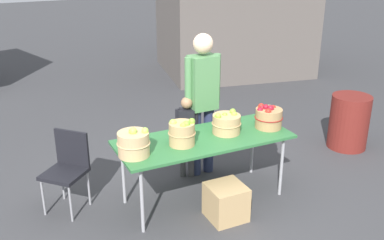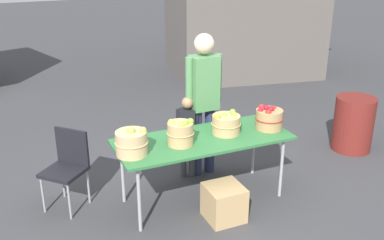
{
  "view_description": "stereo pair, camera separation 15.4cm",
  "coord_description": "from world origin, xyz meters",
  "px_view_note": "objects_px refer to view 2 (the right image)",
  "views": [
    {
      "loc": [
        -2.02,
        -3.91,
        2.7
      ],
      "look_at": [
        0.0,
        0.3,
        0.85
      ],
      "focal_mm": 41.89,
      "sensor_mm": 36.0,
      "label": 1
    },
    {
      "loc": [
        -1.88,
        -3.97,
        2.7
      ],
      "look_at": [
        0.0,
        0.3,
        0.85
      ],
      "focal_mm": 41.89,
      "sensor_mm": 36.0,
      "label": 2
    }
  ],
  "objects_px": {
    "apple_basket_red_0": "(269,118)",
    "trash_barrel": "(353,124)",
    "apple_basket_green_1": "(181,133)",
    "apple_basket_green_2": "(226,124)",
    "folding_chair": "(67,163)",
    "produce_crate": "(224,203)",
    "vendor_adult": "(204,94)",
    "apple_basket_green_0": "(132,143)",
    "child_customer": "(187,131)",
    "market_table": "(203,142)"
  },
  "relations": [
    {
      "from": "apple_basket_red_0",
      "to": "trash_barrel",
      "type": "bearing_deg",
      "value": 13.78
    },
    {
      "from": "apple_basket_green_1",
      "to": "apple_basket_green_2",
      "type": "height_order",
      "value": "apple_basket_green_1"
    },
    {
      "from": "folding_chair",
      "to": "produce_crate",
      "type": "distance_m",
      "value": 1.72
    },
    {
      "from": "apple_basket_green_2",
      "to": "vendor_adult",
      "type": "bearing_deg",
      "value": 91.45
    },
    {
      "from": "apple_basket_green_2",
      "to": "vendor_adult",
      "type": "xyz_separation_m",
      "value": [
        -0.01,
        0.55,
        0.17
      ]
    },
    {
      "from": "apple_basket_green_0",
      "to": "trash_barrel",
      "type": "xyz_separation_m",
      "value": [
        3.28,
        0.44,
        -0.5
      ]
    },
    {
      "from": "apple_basket_green_2",
      "to": "produce_crate",
      "type": "distance_m",
      "value": 0.85
    },
    {
      "from": "apple_basket_green_1",
      "to": "child_customer",
      "type": "relative_size",
      "value": 0.28
    },
    {
      "from": "market_table",
      "to": "trash_barrel",
      "type": "distance_m",
      "value": 2.51
    },
    {
      "from": "apple_basket_green_0",
      "to": "child_customer",
      "type": "height_order",
      "value": "apple_basket_green_0"
    },
    {
      "from": "apple_basket_green_0",
      "to": "produce_crate",
      "type": "bearing_deg",
      "value": -22.94
    },
    {
      "from": "folding_chair",
      "to": "market_table",
      "type": "bearing_deg",
      "value": 26.8
    },
    {
      "from": "market_table",
      "to": "produce_crate",
      "type": "relative_size",
      "value": 5.06
    },
    {
      "from": "produce_crate",
      "to": "apple_basket_green_2",
      "type": "bearing_deg",
      "value": 62.01
    },
    {
      "from": "apple_basket_green_0",
      "to": "apple_basket_red_0",
      "type": "xyz_separation_m",
      "value": [
        1.6,
        0.03,
        -0.01
      ]
    },
    {
      "from": "vendor_adult",
      "to": "trash_barrel",
      "type": "relative_size",
      "value": 2.32
    },
    {
      "from": "market_table",
      "to": "folding_chair",
      "type": "bearing_deg",
      "value": 160.76
    },
    {
      "from": "apple_basket_green_1",
      "to": "market_table",
      "type": "bearing_deg",
      "value": 10.82
    },
    {
      "from": "apple_basket_green_0",
      "to": "apple_basket_red_0",
      "type": "relative_size",
      "value": 1.03
    },
    {
      "from": "apple_basket_red_0",
      "to": "vendor_adult",
      "type": "xyz_separation_m",
      "value": [
        -0.52,
        0.62,
        0.16
      ]
    },
    {
      "from": "market_table",
      "to": "apple_basket_green_1",
      "type": "bearing_deg",
      "value": -169.18
    },
    {
      "from": "apple_basket_green_0",
      "to": "child_customer",
      "type": "bearing_deg",
      "value": 36.16
    },
    {
      "from": "market_table",
      "to": "child_customer",
      "type": "height_order",
      "value": "child_customer"
    },
    {
      "from": "apple_basket_green_0",
      "to": "trash_barrel",
      "type": "bearing_deg",
      "value": 7.7
    },
    {
      "from": "apple_basket_red_0",
      "to": "trash_barrel",
      "type": "height_order",
      "value": "apple_basket_red_0"
    },
    {
      "from": "apple_basket_green_2",
      "to": "produce_crate",
      "type": "bearing_deg",
      "value": -117.99
    },
    {
      "from": "market_table",
      "to": "produce_crate",
      "type": "height_order",
      "value": "market_table"
    },
    {
      "from": "market_table",
      "to": "vendor_adult",
      "type": "distance_m",
      "value": 0.71
    },
    {
      "from": "apple_basket_green_0",
      "to": "apple_basket_green_2",
      "type": "distance_m",
      "value": 1.1
    },
    {
      "from": "apple_basket_green_2",
      "to": "trash_barrel",
      "type": "relative_size",
      "value": 0.43
    },
    {
      "from": "market_table",
      "to": "produce_crate",
      "type": "bearing_deg",
      "value": -84.98
    },
    {
      "from": "apple_basket_green_0",
      "to": "folding_chair",
      "type": "height_order",
      "value": "apple_basket_green_0"
    },
    {
      "from": "apple_basket_green_1",
      "to": "produce_crate",
      "type": "relative_size",
      "value": 0.77
    },
    {
      "from": "apple_basket_red_0",
      "to": "child_customer",
      "type": "distance_m",
      "value": 0.99
    },
    {
      "from": "market_table",
      "to": "apple_basket_green_0",
      "type": "bearing_deg",
      "value": -174.48
    },
    {
      "from": "apple_basket_green_0",
      "to": "folding_chair",
      "type": "xyz_separation_m",
      "value": [
        -0.57,
        0.56,
        -0.37
      ]
    },
    {
      "from": "apple_basket_red_0",
      "to": "market_table",
      "type": "bearing_deg",
      "value": 176.64
    },
    {
      "from": "produce_crate",
      "to": "market_table",
      "type": "bearing_deg",
      "value": 95.02
    },
    {
      "from": "apple_basket_green_2",
      "to": "child_customer",
      "type": "height_order",
      "value": "child_customer"
    },
    {
      "from": "market_table",
      "to": "apple_basket_green_2",
      "type": "distance_m",
      "value": 0.32
    },
    {
      "from": "apple_basket_green_1",
      "to": "apple_basket_green_0",
      "type": "bearing_deg",
      "value": -177.37
    },
    {
      "from": "apple_basket_green_0",
      "to": "market_table",
      "type": "bearing_deg",
      "value": 5.52
    },
    {
      "from": "apple_basket_green_2",
      "to": "child_customer",
      "type": "relative_size",
      "value": 0.32
    },
    {
      "from": "trash_barrel",
      "to": "vendor_adult",
      "type": "bearing_deg",
      "value": 174.62
    },
    {
      "from": "apple_basket_red_0",
      "to": "folding_chair",
      "type": "distance_m",
      "value": 2.26
    },
    {
      "from": "folding_chair",
      "to": "produce_crate",
      "type": "relative_size",
      "value": 2.29
    },
    {
      "from": "apple_basket_green_1",
      "to": "child_customer",
      "type": "height_order",
      "value": "apple_basket_green_1"
    },
    {
      "from": "apple_basket_green_1",
      "to": "vendor_adult",
      "type": "distance_m",
      "value": 0.85
    },
    {
      "from": "trash_barrel",
      "to": "apple_basket_green_0",
      "type": "bearing_deg",
      "value": -172.3
    },
    {
      "from": "vendor_adult",
      "to": "produce_crate",
      "type": "height_order",
      "value": "vendor_adult"
    }
  ]
}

